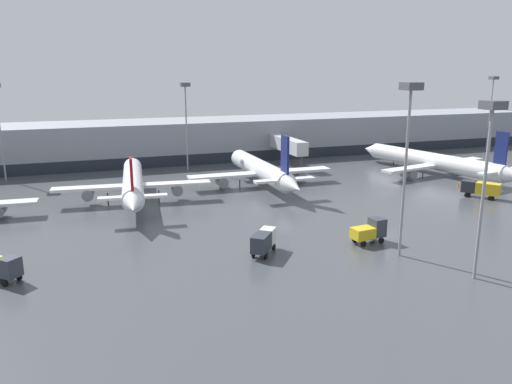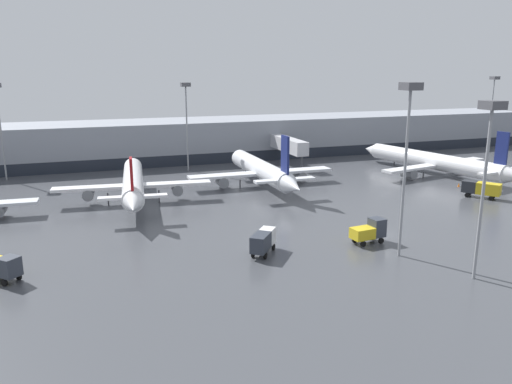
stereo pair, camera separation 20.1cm
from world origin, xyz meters
name	(u,v)px [view 2 (the right image)]	position (x,y,z in m)	size (l,w,h in m)	color
ground_plane	(379,235)	(0.00, 0.00, 0.00)	(320.00, 320.00, 0.00)	#424449
terminal_building	(234,138)	(0.04, 61.91, 4.50)	(160.00, 30.97, 9.00)	gray
parked_jet_0	(262,170)	(-4.50, 30.37, 2.89)	(26.24, 33.14, 10.27)	silver
parked_jet_1	(436,162)	(31.08, 28.10, 2.59)	(26.78, 38.88, 9.87)	white
parked_jet_3	(133,183)	(-27.24, 25.98, 3.26)	(23.96, 33.03, 8.93)	white
service_truck_0	(481,188)	(25.92, 10.51, 1.60)	(4.80, 5.76, 2.58)	gold
service_truck_1	(1,266)	(-42.68, 0.29, 1.48)	(4.33, 4.38, 2.62)	gold
service_truck_2	(370,231)	(-2.78, -2.20, 1.53)	(4.37, 2.25, 2.90)	gold
service_truck_3	(263,240)	(-15.99, -1.42, 1.58)	(4.20, 4.70, 2.55)	#2D333D
traffic_cone_2	(459,185)	(28.23, 18.13, 0.34)	(0.39, 0.39, 0.69)	orange
apron_light_mast_0	(408,122)	(-1.95, -7.01, 14.84)	(1.80, 1.80, 18.88)	gray
apron_light_mast_2	(489,140)	(1.30, -14.82, 13.81)	(1.80, 1.80, 17.39)	gray
apron_light_mast_4	(493,92)	(66.32, 51.27, 14.62)	(1.80, 1.80, 18.56)	gray
apron_light_mast_5	(186,101)	(-13.90, 48.65, 14.03)	(1.80, 1.80, 17.71)	gray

